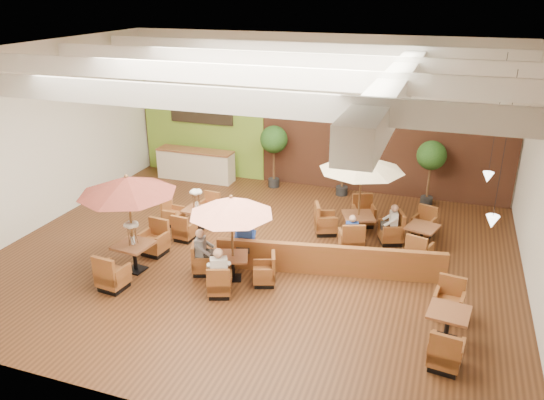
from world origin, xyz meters
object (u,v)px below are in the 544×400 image
at_px(topiary_0, 274,142).
at_px(table_4, 447,326).
at_px(table_5, 421,238).
at_px(diner_3, 352,229).
at_px(diner_4, 392,220).
at_px(topiary_2, 431,158).
at_px(service_counter, 196,165).
at_px(topiary_1, 344,148).
at_px(diner_1, 245,238).
at_px(diner_0, 219,267).
at_px(booth_divider, 329,260).
at_px(diner_2, 202,247).
at_px(table_0, 128,199).
at_px(table_3, 191,215).
at_px(table_2, 361,181).
at_px(table_1, 232,222).

bearing_deg(topiary_0, table_4, -49.70).
bearing_deg(table_5, topiary_0, 165.40).
distance_m(diner_3, diner_4, 1.37).
bearing_deg(topiary_2, service_counter, -178.67).
distance_m(topiary_1, diner_1, 6.11).
distance_m(service_counter, diner_0, 8.52).
xyz_separation_m(booth_divider, diner_2, (-3.09, -1.03, 0.35)).
bearing_deg(diner_0, table_0, 144.24).
bearing_deg(diner_0, diner_4, 22.87).
xyz_separation_m(table_4, topiary_1, (-3.87, 7.60, 1.40)).
distance_m(table_5, topiary_0, 6.71).
relative_size(topiary_1, diner_4, 3.10).
bearing_deg(table_3, table_5, 11.43).
relative_size(table_5, diner_4, 3.33).
xyz_separation_m(topiary_1, diner_1, (-1.38, -5.87, -0.98)).
distance_m(table_2, diner_3, 1.45).
distance_m(booth_divider, table_1, 2.75).
height_order(table_0, diner_3, table_0).
xyz_separation_m(table_1, diner_1, (0.00, 0.84, -0.83)).
distance_m(table_0, diner_2, 2.22).
xyz_separation_m(table_5, diner_4, (-0.87, 0.08, 0.40)).
bearing_deg(table_0, topiary_0, 84.96).
xyz_separation_m(table_2, diner_0, (-2.56, -4.20, -1.03)).
distance_m(table_1, topiary_0, 6.81).
bearing_deg(booth_divider, table_4, -43.30).
distance_m(table_0, table_1, 2.68).
height_order(booth_divider, table_3, table_3).
xyz_separation_m(table_4, diner_1, (-5.24, 1.73, 0.42)).
xyz_separation_m(diner_1, diner_3, (2.56, 1.55, -0.04)).
bearing_deg(table_4, table_3, 163.50).
distance_m(table_5, diner_0, 6.05).
xyz_separation_m(service_counter, table_2, (6.88, -3.15, 1.22)).
bearing_deg(table_4, diner_3, 136.16).
height_order(service_counter, diner_2, diner_2).
relative_size(service_counter, topiary_0, 1.29).
xyz_separation_m(table_1, topiary_2, (4.32, 6.71, 0.09)).
distance_m(table_2, topiary_0, 5.04).
height_order(topiary_2, diner_3, topiary_2).
height_order(table_0, topiary_0, table_0).
distance_m(topiary_0, diner_4, 5.88).
bearing_deg(diner_2, topiary_1, 149.00).
bearing_deg(table_0, diner_2, 20.18).
bearing_deg(table_1, table_5, 16.82).
bearing_deg(topiary_1, table_0, -119.09).
bearing_deg(table_4, diner_0, -173.60).
distance_m(service_counter, table_1, 7.87).
distance_m(booth_divider, table_2, 2.73).
distance_m(table_1, diner_0, 1.18).
relative_size(table_1, table_4, 0.95).
height_order(table_0, table_2, table_0).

